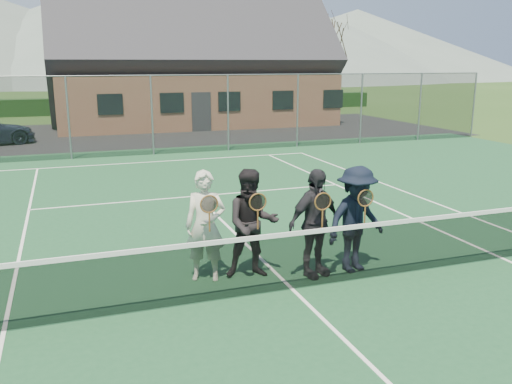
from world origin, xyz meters
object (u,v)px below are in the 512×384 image
clubhouse (192,53)px  tennis_net (293,258)px  player_a (205,226)px  player_c (315,223)px  player_d (356,219)px  player_b (252,224)px

clubhouse → tennis_net: bearing=-99.5°
player_a → player_c: 1.77m
player_c → player_d: bearing=-2.4°
player_a → player_b: bearing=-9.7°
clubhouse → player_c: clubhouse is taller
clubhouse → player_d: bearing=-96.5°
player_c → player_d: 0.74m
player_b → player_d: same height
player_a → player_d: same height
tennis_net → player_d: player_d is taller
player_c → player_a: bearing=165.8°
clubhouse → player_b: bearing=-100.7°
player_a → player_d: (2.46, -0.47, -0.00)m
clubhouse → player_b: size_ratio=8.67×
tennis_net → player_d: bearing=16.9°
clubhouse → player_a: (-5.15, -23.13, -3.07)m
tennis_net → clubhouse: 24.57m
player_b → player_c: (0.97, -0.31, 0.00)m
player_a → clubhouse: bearing=77.4°
clubhouse → player_c: (-3.43, -23.57, -3.07)m
clubhouse → player_d: size_ratio=8.67×
tennis_net → player_d: (1.31, 0.40, 0.38)m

